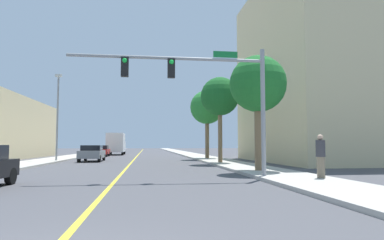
{
  "coord_description": "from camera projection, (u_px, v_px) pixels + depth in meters",
  "views": [
    {
      "loc": [
        1.32,
        -4.01,
        1.52
      ],
      "look_at": [
        4.11,
        17.15,
        3.06
      ],
      "focal_mm": 31.8,
      "sensor_mm": 36.0,
      "label": 1
    }
  ],
  "objects": [
    {
      "name": "pedestrian",
      "position": [
        321.0,
        156.0,
        13.92
      ],
      "size": [
        0.38,
        0.38,
        1.79
      ],
      "rotation": [
        0.0,
        0.0,
        2.89
      ],
      "color": "#726651",
      "rests_on": "sidewalk_right"
    },
    {
      "name": "ground",
      "position": [
        137.0,
        156.0,
        45.21
      ],
      "size": [
        192.0,
        192.0,
        0.0
      ],
      "primitive_type": "plane",
      "color": "#47474C"
    },
    {
      "name": "delivery_truck",
      "position": [
        116.0,
        144.0,
        50.61
      ],
      "size": [
        2.48,
        7.56,
        3.17
      ],
      "rotation": [
        0.0,
        0.0,
        0.01
      ],
      "color": "silver",
      "rests_on": "ground"
    },
    {
      "name": "car_red",
      "position": [
        102.0,
        151.0,
        43.4
      ],
      "size": [
        1.74,
        3.87,
        1.42
      ],
      "rotation": [
        0.0,
        0.0,
        3.14
      ],
      "color": "red",
      "rests_on": "ground"
    },
    {
      "name": "palm_near",
      "position": [
        258.0,
        85.0,
        18.46
      ],
      "size": [
        3.08,
        3.08,
        6.21
      ],
      "color": "brown",
      "rests_on": "sidewalk_right"
    },
    {
      "name": "car_gray",
      "position": [
        92.0,
        153.0,
        30.62
      ],
      "size": [
        1.95,
        4.46,
        1.46
      ],
      "rotation": [
        0.0,
        0.0,
        0.01
      ],
      "color": "slate",
      "rests_on": "ground"
    },
    {
      "name": "lane_marking_center",
      "position": [
        137.0,
        156.0,
        45.21
      ],
      "size": [
        0.16,
        144.0,
        0.01
      ],
      "primitive_type": "cube",
      "color": "yellow",
      "rests_on": "ground"
    },
    {
      "name": "sidewalk_right",
      "position": [
        194.0,
        155.0,
        46.21
      ],
      "size": [
        3.09,
        168.0,
        0.15
      ],
      "primitive_type": "cube",
      "color": "#B2ADA3",
      "rests_on": "ground"
    },
    {
      "name": "palm_mid",
      "position": [
        220.0,
        97.0,
        26.65
      ],
      "size": [
        3.02,
        3.02,
        6.67
      ],
      "color": "brown",
      "rests_on": "sidewalk_right"
    },
    {
      "name": "traffic_signal_mast",
      "position": [
        204.0,
        83.0,
        14.93
      ],
      "size": [
        8.64,
        0.36,
        5.67
      ],
      "color": "gray",
      "rests_on": "sidewalk_right"
    },
    {
      "name": "palm_far",
      "position": [
        207.0,
        108.0,
        34.92
      ],
      "size": [
        3.48,
        3.48,
        6.95
      ],
      "color": "brown",
      "rests_on": "sidewalk_right"
    },
    {
      "name": "street_lamp",
      "position": [
        58.0,
        112.0,
        29.92
      ],
      "size": [
        0.56,
        0.28,
        7.6
      ],
      "color": "gray",
      "rests_on": "sidewalk_left"
    },
    {
      "name": "building_right_near",
      "position": [
        332.0,
        72.0,
        31.04
      ],
      "size": [
        13.28,
        16.64,
        16.3
      ],
      "primitive_type": "cube",
      "color": "beige",
      "rests_on": "ground"
    },
    {
      "name": "sidewalk_left",
      "position": [
        78.0,
        156.0,
        44.23
      ],
      "size": [
        3.09,
        168.0,
        0.15
      ],
      "primitive_type": "cube",
      "color": "#B2ADA3",
      "rests_on": "ground"
    }
  ]
}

